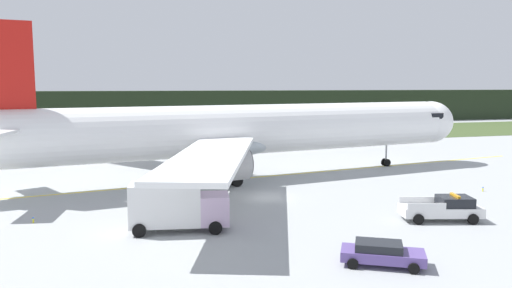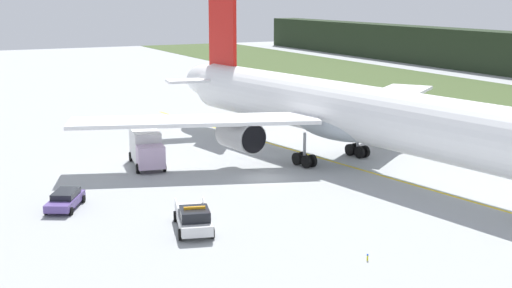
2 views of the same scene
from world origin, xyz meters
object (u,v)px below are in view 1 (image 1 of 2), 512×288
at_px(airliner, 241,131).
at_px(ops_pickup_truck, 444,208).
at_px(staff_car, 381,253).
at_px(catering_truck, 177,205).

bearing_deg(airliner, ops_pickup_truck, -62.45).
xyz_separation_m(ops_pickup_truck, staff_car, (-9.00, -6.79, -0.20)).
bearing_deg(catering_truck, staff_car, -43.53).
height_order(airliner, ops_pickup_truck, airliner).
distance_m(airliner, catering_truck, 19.37).
height_order(ops_pickup_truck, staff_car, ops_pickup_truck).
bearing_deg(staff_car, catering_truck, 136.47).
height_order(catering_truck, staff_car, catering_truck).
relative_size(ops_pickup_truck, catering_truck, 0.88).
xyz_separation_m(catering_truck, staff_car, (10.02, -9.52, -1.05)).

